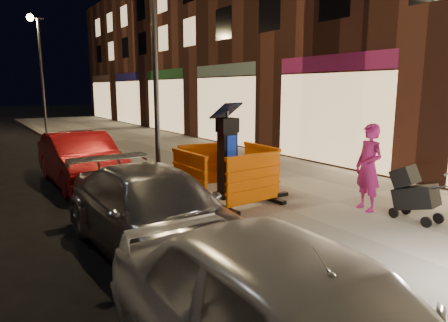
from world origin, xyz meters
TOP-DOWN VIEW (x-y plane):
  - ground_plane at (0.00, 0.00)m, footprint 120.00×120.00m
  - sidewalk at (3.00, 0.00)m, footprint 6.00×60.00m
  - kerb at (0.00, 0.00)m, footprint 0.30×60.00m
  - parking_kiosk at (1.27, 1.59)m, footprint 0.63×0.63m
  - barrier_front at (1.27, 0.64)m, footprint 1.44×0.67m
  - barrier_back at (1.27, 2.54)m, footprint 1.45×0.68m
  - barrier_kerbside at (0.32, 1.59)m, footprint 0.60×1.41m
  - barrier_bldgside at (2.22, 1.59)m, footprint 0.66×1.44m
  - car_silver at (-1.16, -0.05)m, footprint 1.96×4.52m
  - car_red at (-1.01, 5.12)m, footprint 1.50×4.22m
  - man at (3.05, -0.74)m, footprint 0.53×0.70m
  - stroller at (3.25, -1.64)m, footprint 0.61×0.84m
  - street_lamp_mid at (0.25, 3.00)m, footprint 0.12×0.12m
  - street_lamp_far at (0.25, 18.00)m, footprint 0.12×0.12m

SIDE VIEW (x-z plane):
  - ground_plane at x=0.00m, z-range 0.00..0.00m
  - car_silver at x=-1.16m, z-range -0.65..0.65m
  - car_red at x=-1.01m, z-range -0.69..0.69m
  - sidewalk at x=3.00m, z-range 0.00..0.15m
  - kerb at x=0.00m, z-range 0.00..0.15m
  - stroller at x=3.25m, z-range 0.15..1.12m
  - barrier_front at x=1.27m, z-range 0.15..1.25m
  - barrier_back at x=1.27m, z-range 0.15..1.25m
  - barrier_kerbside at x=0.32m, z-range 0.15..1.25m
  - barrier_bldgside at x=2.22m, z-range 0.15..1.25m
  - man at x=3.05m, z-range 0.15..1.88m
  - parking_kiosk at x=1.27m, z-range 0.15..2.12m
  - street_lamp_mid at x=0.25m, z-range 0.15..6.15m
  - street_lamp_far at x=0.25m, z-range 0.15..6.15m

